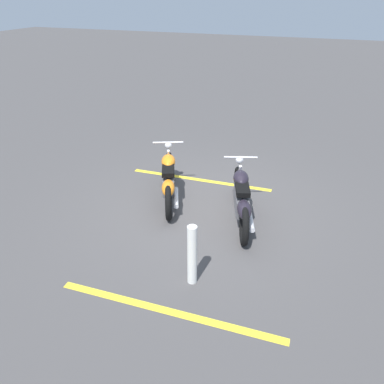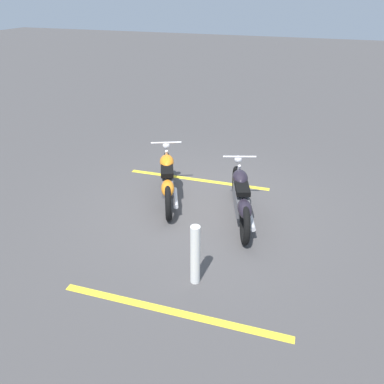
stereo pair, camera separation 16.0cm
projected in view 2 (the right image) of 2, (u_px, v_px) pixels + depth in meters
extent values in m
plane|color=#474444|center=(202.00, 207.00, 7.44)|extent=(60.00, 60.00, 0.00)
torus|color=black|center=(167.00, 167.00, 8.29)|extent=(0.66, 0.37, 0.67)
torus|color=black|center=(168.00, 203.00, 6.92)|extent=(0.66, 0.37, 0.67)
cube|color=#59595E|center=(167.00, 181.00, 7.52)|extent=(0.86, 0.53, 0.32)
ellipsoid|color=orange|center=(167.00, 162.00, 7.61)|extent=(0.59, 0.46, 0.24)
ellipsoid|color=orange|center=(168.00, 188.00, 6.95)|extent=(0.61, 0.44, 0.22)
cube|color=black|center=(167.00, 171.00, 7.27)|extent=(0.50, 0.39, 0.09)
cylinder|color=silver|center=(167.00, 161.00, 7.96)|extent=(0.27, 0.16, 0.56)
cylinder|color=silver|center=(166.00, 143.00, 7.71)|extent=(0.28, 0.58, 0.04)
sphere|color=silver|center=(166.00, 146.00, 7.96)|extent=(0.15, 0.15, 0.15)
cylinder|color=silver|center=(175.00, 198.00, 7.25)|extent=(0.68, 0.36, 0.09)
torus|color=black|center=(236.00, 183.00, 7.65)|extent=(0.67, 0.32, 0.67)
torus|color=black|center=(245.00, 225.00, 6.27)|extent=(0.67, 0.32, 0.67)
cube|color=#59595E|center=(241.00, 199.00, 6.88)|extent=(0.87, 0.48, 0.32)
ellipsoid|color=black|center=(240.00, 178.00, 6.97)|extent=(0.58, 0.43, 0.24)
ellipsoid|color=black|center=(245.00, 209.00, 6.31)|extent=(0.61, 0.41, 0.22)
cube|color=black|center=(242.00, 189.00, 6.63)|extent=(0.49, 0.37, 0.09)
cylinder|color=silver|center=(238.00, 176.00, 7.32)|extent=(0.27, 0.14, 0.56)
cylinder|color=silver|center=(240.00, 157.00, 7.07)|extent=(0.23, 0.60, 0.04)
sphere|color=silver|center=(238.00, 159.00, 7.32)|extent=(0.15, 0.15, 0.15)
cylinder|color=silver|center=(251.00, 218.00, 6.60)|extent=(0.69, 0.31, 0.09)
cylinder|color=white|center=(195.00, 255.00, 5.34)|extent=(0.14, 0.14, 0.96)
cube|color=yellow|center=(198.00, 180.00, 8.50)|extent=(0.23, 3.20, 0.01)
cube|color=yellow|center=(172.00, 311.00, 5.05)|extent=(0.23, 3.20, 0.01)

